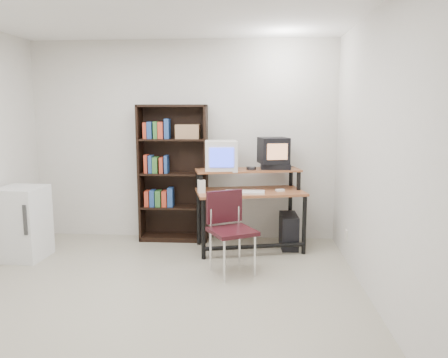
# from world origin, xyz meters

# --- Properties ---
(floor) EXTENTS (4.00, 4.00, 0.01)m
(floor) POSITION_xyz_m (0.00, 0.00, -0.01)
(floor) COLOR #A39C87
(floor) RESTS_ON ground
(ceiling) EXTENTS (4.00, 4.00, 0.01)m
(ceiling) POSITION_xyz_m (0.00, 0.00, 2.60)
(ceiling) COLOR white
(ceiling) RESTS_ON back_wall
(back_wall) EXTENTS (4.00, 0.01, 2.60)m
(back_wall) POSITION_xyz_m (0.00, 2.00, 1.30)
(back_wall) COLOR beige
(back_wall) RESTS_ON floor
(front_wall) EXTENTS (4.00, 0.01, 2.60)m
(front_wall) POSITION_xyz_m (0.00, -2.00, 1.30)
(front_wall) COLOR beige
(front_wall) RESTS_ON floor
(right_wall) EXTENTS (0.01, 4.00, 2.60)m
(right_wall) POSITION_xyz_m (2.00, 0.00, 1.30)
(right_wall) COLOR beige
(right_wall) RESTS_ON floor
(computer_desk) EXTENTS (1.39, 0.90, 0.98)m
(computer_desk) POSITION_xyz_m (0.89, 1.52, 0.70)
(computer_desk) COLOR brown
(computer_desk) RESTS_ON floor
(crt_monitor) EXTENTS (0.42, 0.43, 0.36)m
(crt_monitor) POSITION_xyz_m (0.53, 1.55, 1.15)
(crt_monitor) COLOR beige
(crt_monitor) RESTS_ON computer_desk
(vcr) EXTENTS (0.36, 0.27, 0.08)m
(vcr) POSITION_xyz_m (1.20, 1.67, 1.01)
(vcr) COLOR black
(vcr) RESTS_ON computer_desk
(crt_tv) EXTENTS (0.41, 0.40, 0.32)m
(crt_tv) POSITION_xyz_m (1.17, 1.68, 1.21)
(crt_tv) COLOR black
(crt_tv) RESTS_ON vcr
(cd_spindle) EXTENTS (0.16, 0.16, 0.05)m
(cd_spindle) POSITION_xyz_m (0.90, 1.57, 0.99)
(cd_spindle) COLOR #26262B
(cd_spindle) RESTS_ON computer_desk
(keyboard) EXTENTS (0.48, 0.23, 0.03)m
(keyboard) POSITION_xyz_m (0.83, 1.35, 0.74)
(keyboard) COLOR beige
(keyboard) RESTS_ON computer_desk
(mousepad) EXTENTS (0.25, 0.21, 0.01)m
(mousepad) POSITION_xyz_m (1.25, 1.48, 0.72)
(mousepad) COLOR black
(mousepad) RESTS_ON computer_desk
(mouse) EXTENTS (0.11, 0.09, 0.03)m
(mouse) POSITION_xyz_m (1.25, 1.49, 0.74)
(mouse) COLOR white
(mouse) RESTS_ON mousepad
(desk_speaker) EXTENTS (0.10, 0.10, 0.17)m
(desk_speaker) POSITION_xyz_m (0.32, 1.31, 0.80)
(desk_speaker) COLOR beige
(desk_speaker) RESTS_ON computer_desk
(pc_tower) EXTENTS (0.22, 0.46, 0.42)m
(pc_tower) POSITION_xyz_m (1.38, 1.61, 0.21)
(pc_tower) COLOR black
(pc_tower) RESTS_ON floor
(school_chair) EXTENTS (0.58, 0.58, 0.86)m
(school_chair) POSITION_xyz_m (0.68, 0.72, 0.53)
(school_chair) COLOR black
(school_chair) RESTS_ON floor
(bookshelf) EXTENTS (0.89, 0.30, 1.77)m
(bookshelf) POSITION_xyz_m (-0.11, 1.86, 0.91)
(bookshelf) COLOR black
(bookshelf) RESTS_ON floor
(mini_fridge) EXTENTS (0.52, 0.53, 0.84)m
(mini_fridge) POSITION_xyz_m (-1.72, 0.99, 0.42)
(mini_fridge) COLOR silver
(mini_fridge) RESTS_ON floor
(wall_outlet) EXTENTS (0.02, 0.08, 0.12)m
(wall_outlet) POSITION_xyz_m (1.99, 1.15, 0.30)
(wall_outlet) COLOR beige
(wall_outlet) RESTS_ON right_wall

